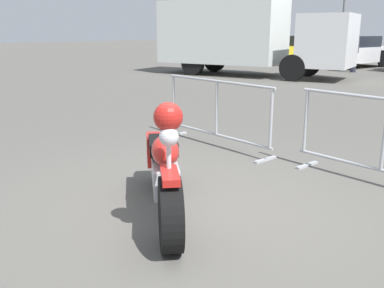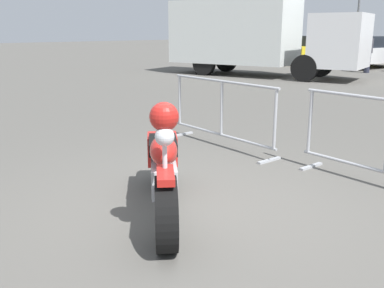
{
  "view_description": "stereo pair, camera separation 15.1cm",
  "coord_description": "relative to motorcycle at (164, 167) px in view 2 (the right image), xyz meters",
  "views": [
    {
      "loc": [
        2.78,
        -3.11,
        1.82
      ],
      "look_at": [
        -0.25,
        0.04,
        0.65
      ],
      "focal_mm": 40.0,
      "sensor_mm": 36.0,
      "label": 1
    },
    {
      "loc": [
        2.89,
        -3.01,
        1.82
      ],
      "look_at": [
        -0.25,
        0.04,
        0.65
      ],
      "focal_mm": 40.0,
      "sensor_mm": 36.0,
      "label": 2
    }
  ],
  "objects": [
    {
      "name": "ground_plane",
      "position": [
        0.25,
        0.36,
        -0.48
      ],
      "size": [
        120.0,
        120.0,
        0.0
      ],
      "primitive_type": "plane",
      "color": "#54514C"
    },
    {
      "name": "motorcycle",
      "position": [
        0.0,
        0.0,
        0.0
      ],
      "size": [
        1.84,
        1.54,
        1.26
      ],
      "rotation": [
        0.0,
        0.0,
        -0.68
      ],
      "color": "black",
      "rests_on": "ground"
    },
    {
      "name": "crowd_barrier_near",
      "position": [
        -1.29,
        2.31,
        0.08
      ],
      "size": [
        2.27,
        0.63,
        1.07
      ],
      "rotation": [
        0.0,
        0.0,
        -0.09
      ],
      "color": "#9EA0A5",
      "rests_on": "ground"
    },
    {
      "name": "box_truck",
      "position": [
        -7.84,
        11.48,
        1.16
      ],
      "size": [
        8.01,
        3.95,
        2.98
      ],
      "rotation": [
        0.0,
        0.0,
        0.23
      ],
      "color": "silver",
      "rests_on": "ground"
    },
    {
      "name": "parked_car_yellow",
      "position": [
        -9.24,
        18.82,
        0.28
      ],
      "size": [
        2.51,
        4.66,
        1.5
      ],
      "rotation": [
        0.0,
        0.0,
        1.4
      ],
      "color": "yellow",
      "rests_on": "ground"
    },
    {
      "name": "parked_car_white",
      "position": [
        -6.2,
        18.44,
        0.29
      ],
      "size": [
        2.54,
        4.73,
        1.52
      ],
      "rotation": [
        0.0,
        0.0,
        1.4
      ],
      "color": "white",
      "rests_on": "ground"
    },
    {
      "name": "pedestrian",
      "position": [
        -5.08,
        15.97,
        0.44
      ],
      "size": [
        0.45,
        0.45,
        1.69
      ],
      "rotation": [
        0.0,
        0.0,
        5.88
      ],
      "color": "#262838",
      "rests_on": "ground"
    }
  ]
}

